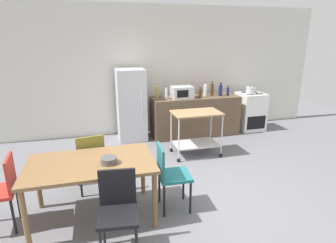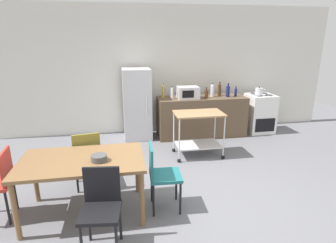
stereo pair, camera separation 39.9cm
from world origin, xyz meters
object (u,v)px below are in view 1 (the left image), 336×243
Objects in this scene: bottle_soda at (212,89)px; kettle at (250,90)px; chair_teal at (170,173)px; fruit_bowl at (109,160)px; bottle_vinegar at (166,93)px; chair_olive at (90,158)px; bottle_olive_oil at (220,90)px; bottle_sparkling_water at (228,91)px; stove_oven at (250,111)px; chair_red at (2,188)px; bottle_hot_sauce at (200,93)px; chair_black at (118,208)px; refrigerator at (131,105)px; kitchen_cart at (196,126)px; dining_table at (91,168)px; bottle_sesame_oil at (157,92)px; microwave at (182,92)px; bottle_wine at (205,90)px.

kettle is (0.89, -0.17, -0.03)m from bottle_soda.
bottle_soda is 1.32× the size of kettle.
chair_teal reaches higher than fruit_bowl.
bottle_vinegar is 1.15× the size of kettle.
chair_olive is 3.53m from bottle_olive_oil.
stove_oven is at bearing 4.26° from bottle_sparkling_water.
chair_red is 3.80× the size of bottle_hot_sauce.
bottle_soda reaches higher than chair_black.
refrigerator is at bearing 176.65° from bottle_sparkling_water.
bottle_soda is 1.39× the size of bottle_sparkling_water.
bottle_hot_sauce reaches higher than chair_red.
bottle_hot_sauce is 0.42m from bottle_soda.
bottle_vinegar reaches higher than kitchen_cart.
dining_table is 3.49m from bottle_hot_sauce.
chair_teal is at bearing -118.86° from bottle_hot_sauce.
refrigerator reaches higher than bottle_sesame_oil.
chair_red is 1.00× the size of chair_black.
kettle is at bearing -3.70° from refrigerator.
bottle_vinegar is at bearing 179.11° from bottle_olive_oil.
chair_black is at bearing -136.67° from kettle.
chair_red is at bearing -151.73° from stove_oven.
chair_olive is 1.93× the size of microwave.
bottle_vinegar is at bearing 105.59° from kitchen_cart.
stove_oven is 2.91× the size of bottle_soda.
bottle_sesame_oil is 0.70× the size of microwave.
bottle_soda is (1.89, -0.01, 0.26)m from refrigerator.
chair_teal is 2.78× the size of bottle_sesame_oil.
microwave is 1.46× the size of bottle_soda.
bottle_sparkling_water is at bearing 117.20° from chair_red.
chair_teal is 3.71× the size of kettle.
bottle_sparkling_water reaches higher than chair_red.
bottle_wine is (1.11, -0.09, 0.00)m from bottle_sesame_oil.
bottle_wine reaches higher than kettle.
bottle_sparkling_water is at bearing 1.96° from microwave.
bottle_olive_oil reaches higher than kettle.
stove_oven is 1.49m from bottle_hot_sauce.
stove_oven reaches higher than chair_black.
kitchen_cart is at bearing -124.87° from bottle_soda.
chair_olive is 2.59m from bottle_vinegar.
kitchen_cart is at bearing -48.92° from refrigerator.
chair_teal is at bearing 134.74° from chair_olive.
chair_olive is 3.50m from bottle_soda.
bottle_wine is (0.64, 1.12, 0.46)m from kitchen_cart.
stove_oven reaches higher than chair_red.
bottle_hot_sauce reaches higher than kitchen_cart.
chair_red is 4.63m from bottle_soda.
bottle_wine is (2.56, 2.63, 0.36)m from dining_table.
bottle_wine reaches higher than stove_oven.
chair_red is 5.42m from stove_oven.
bottle_soda is (2.78, 2.07, 0.52)m from chair_olive.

